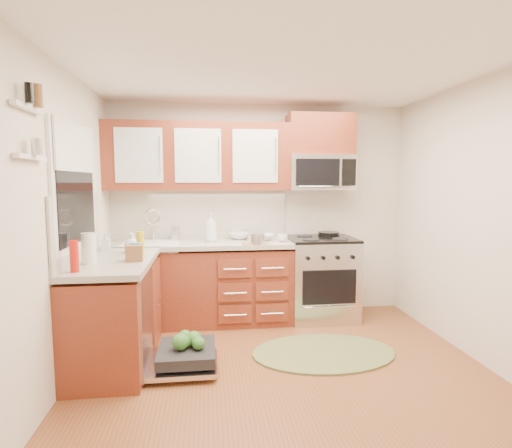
{
  "coord_description": "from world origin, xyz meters",
  "views": [
    {
      "loc": [
        -0.63,
        -3.02,
        1.6
      ],
      "look_at": [
        -0.16,
        0.85,
        1.18
      ],
      "focal_mm": 28.0,
      "sensor_mm": 36.0,
      "label": 1
    }
  ],
  "objects": [
    {
      "name": "floor",
      "position": [
        0.0,
        0.0,
        0.0
      ],
      "size": [
        3.5,
        3.5,
        0.0
      ],
      "primitive_type": "plane",
      "color": "brown",
      "rests_on": "ground"
    },
    {
      "name": "ceiling",
      "position": [
        0.0,
        0.0,
        2.5
      ],
      "size": [
        3.5,
        3.5,
        0.0
      ],
      "primitive_type": "plane",
      "rotation": [
        3.14,
        0.0,
        0.0
      ],
      "color": "white",
      "rests_on": "ground"
    },
    {
      "name": "wall_back",
      "position": [
        0.0,
        1.75,
        1.25
      ],
      "size": [
        3.5,
        0.04,
        2.5
      ],
      "primitive_type": "cube",
      "color": "beige",
      "rests_on": "ground"
    },
    {
      "name": "wall_front",
      "position": [
        0.0,
        -1.75,
        1.25
      ],
      "size": [
        3.5,
        0.04,
        2.5
      ],
      "primitive_type": "cube",
      "color": "beige",
      "rests_on": "ground"
    },
    {
      "name": "wall_left",
      "position": [
        -1.75,
        0.0,
        1.25
      ],
      "size": [
        0.04,
        3.5,
        2.5
      ],
      "primitive_type": "cube",
      "color": "beige",
      "rests_on": "ground"
    },
    {
      "name": "wall_right",
      "position": [
        1.75,
        0.0,
        1.25
      ],
      "size": [
        0.04,
        3.5,
        2.5
      ],
      "primitive_type": "cube",
      "color": "beige",
      "rests_on": "ground"
    },
    {
      "name": "base_cabinet_back",
      "position": [
        -0.73,
        1.45,
        0.42
      ],
      "size": [
        2.05,
        0.6,
        0.85
      ],
      "primitive_type": "cube",
      "color": "#5C2314",
      "rests_on": "ground"
    },
    {
      "name": "base_cabinet_left",
      "position": [
        -1.45,
        0.52,
        0.42
      ],
      "size": [
        0.6,
        1.25,
        0.85
      ],
      "primitive_type": "cube",
      "color": "#5C2314",
      "rests_on": "ground"
    },
    {
      "name": "countertop_back",
      "position": [
        -0.72,
        1.44,
        0.9
      ],
      "size": [
        2.07,
        0.64,
        0.05
      ],
      "primitive_type": "cube",
      "color": "#A29E94",
      "rests_on": "base_cabinet_back"
    },
    {
      "name": "countertop_left",
      "position": [
        -1.44,
        0.53,
        0.9
      ],
      "size": [
        0.64,
        1.27,
        0.05
      ],
      "primitive_type": "cube",
      "color": "#A29E94",
      "rests_on": "base_cabinet_left"
    },
    {
      "name": "backsplash_back",
      "position": [
        -0.73,
        1.74,
        1.21
      ],
      "size": [
        2.05,
        0.02,
        0.57
      ],
      "primitive_type": "cube",
      "color": "#B7B4A4",
      "rests_on": "ground"
    },
    {
      "name": "backsplash_left",
      "position": [
        -1.74,
        0.52,
        1.21
      ],
      "size": [
        0.02,
        1.25,
        0.57
      ],
      "primitive_type": "cube",
      "color": "#B7B4A4",
      "rests_on": "ground"
    },
    {
      "name": "upper_cabinets",
      "position": [
        -0.73,
        1.57,
        1.88
      ],
      "size": [
        2.05,
        0.35,
        0.75
      ],
      "primitive_type": null,
      "color": "#5C2314",
      "rests_on": "ground"
    },
    {
      "name": "cabinet_over_mw",
      "position": [
        0.68,
        1.57,
        2.13
      ],
      "size": [
        0.76,
        0.35,
        0.47
      ],
      "primitive_type": "cube",
      "color": "#5C2314",
      "rests_on": "ground"
    },
    {
      "name": "range",
      "position": [
        0.68,
        1.43,
        0.47
      ],
      "size": [
        0.76,
        0.64,
        0.95
      ],
      "primitive_type": null,
      "color": "silver",
      "rests_on": "ground"
    },
    {
      "name": "microwave",
      "position": [
        0.68,
        1.55,
        1.7
      ],
      "size": [
        0.76,
        0.38,
        0.4
      ],
      "primitive_type": null,
      "color": "silver",
      "rests_on": "ground"
    },
    {
      "name": "sink",
      "position": [
        -1.25,
        1.42,
        0.8
      ],
      "size": [
        0.62,
        0.5,
        0.26
      ],
      "primitive_type": null,
      "color": "white",
      "rests_on": "ground"
    },
    {
      "name": "dishwasher",
      "position": [
        -0.86,
        0.3,
        0.1
      ],
      "size": [
        0.7,
        0.6,
        0.2
      ],
      "primitive_type": null,
      "color": "silver",
      "rests_on": "ground"
    },
    {
      "name": "window",
      "position": [
        -1.74,
        0.5,
        1.55
      ],
      "size": [
        0.03,
        1.05,
        1.05
      ],
      "primitive_type": null,
      "color": "white",
      "rests_on": "ground"
    },
    {
      "name": "window_blind",
      "position": [
        -1.71,
        0.5,
        1.88
      ],
      "size": [
        0.02,
        0.96,
        0.4
      ],
      "primitive_type": "cube",
      "color": "white",
      "rests_on": "ground"
    },
    {
      "name": "shelf_upper",
      "position": [
        -1.72,
        -0.35,
        2.05
      ],
      "size": [
        0.04,
        0.4,
        0.03
      ],
      "primitive_type": "cube",
      "color": "white",
      "rests_on": "ground"
    },
    {
      "name": "shelf_lower",
      "position": [
        -1.72,
        -0.35,
        1.75
      ],
      "size": [
        0.04,
        0.4,
        0.03
      ],
      "primitive_type": "cube",
      "color": "white",
      "rests_on": "ground"
    },
    {
      "name": "rug",
      "position": [
        0.43,
        0.45,
        0.01
      ],
      "size": [
        1.53,
        1.21,
        0.02
      ],
      "primitive_type": null,
      "rotation": [
        0.0,
        0.0,
        -0.28
      ],
      "color": "#636E3F",
      "rests_on": "ground"
    },
    {
      "name": "skillet",
      "position": [
        0.81,
        1.58,
        0.97
      ],
      "size": [
        0.32,
        0.32,
        0.05
      ],
      "primitive_type": "cylinder",
      "rotation": [
        0.0,
        0.0,
        0.35
      ],
      "color": "black",
      "rests_on": "range"
    },
    {
      "name": "stock_pot",
      "position": [
        -0.11,
        1.22,
        0.98
      ],
      "size": [
        0.21,
        0.21,
        0.12
      ],
      "primitive_type": "cylinder",
      "rotation": [
        0.0,
        0.0,
        0.08
      ],
      "color": "silver",
      "rests_on": "countertop_back"
    },
    {
      "name": "cutting_board",
      "position": [
        -0.13,
        1.22,
        0.93
      ],
      "size": [
        0.26,
        0.17,
        0.02
      ],
      "primitive_type": "cube",
      "rotation": [
        0.0,
        0.0,
        0.04
      ],
      "color": "tan",
      "rests_on": "countertop_back"
    },
    {
      "name": "canister",
      "position": [
        -1.0,
        1.57,
        1.01
      ],
      "size": [
        0.14,
        0.14,
        0.17
      ],
      "primitive_type": "cylinder",
      "rotation": [
        0.0,
        0.0,
        0.43
      ],
      "color": "silver",
      "rests_on": "countertop_back"
    },
    {
      "name": "paper_towel_roll",
      "position": [
        -1.6,
        0.35,
        1.05
      ],
      "size": [
        0.15,
        0.15,
        0.26
      ],
      "primitive_type": "cylinder",
      "rotation": [
        0.0,
        0.0,
        -0.36
      ],
      "color": "white",
      "rests_on": "countertop_left"
    },
    {
      "name": "mustard_bottle",
      "position": [
        -1.25,
        0.72,
        1.03
      ],
      "size": [
        0.07,
        0.07,
        0.22
      ],
      "primitive_type": "cylinder",
      "rotation": [
        0.0,
        0.0,
        0.08
      ],
      "color": "gold",
      "rests_on": "countertop_left"
    },
    {
      "name": "red_bottle",
      "position": [
        -1.62,
        0.05,
        1.04
      ],
      "size": [
        0.07,
        0.07,
        0.24
      ],
      "primitive_type": "cylinder",
      "rotation": [
        0.0,
        0.0,
        -0.07
      ],
      "color": "red",
      "rests_on": "countertop_left"
    },
    {
      "name": "wooden_box",
      "position": [
        -1.25,
        0.41,
        0.99
      ],
      "size": [
        0.14,
        0.11,
        0.14
      ],
      "primitive_type": "cube",
      "rotation": [
        0.0,
        0.0,
        0.05
      ],
      "color": "brown",
      "rests_on": "countertop_left"
    },
    {
      "name": "blue_carton",
      "position": [
        -1.25,
        0.48,
        1.0
      ],
      "size": [
        0.09,
        0.06,
        0.15
      ],
      "primitive_type": "cube",
      "rotation": [
        0.0,
        0.0,
        -0.06
      ],
      "color": "teal",
      "rests_on": "countertop_left"
    },
    {
      "name": "bowl_a",
      "position": [
        -0.03,
        1.49,
        0.96
      ],
      "size": [
        0.31,
        0.31,
        0.07
      ],
      "primitive_type": "imported",
      "rotation": [
        0.0,
        0.0,
        -0.07
      ],
      "color": "#999999",
      "rests_on": "countertop_back"
    },
    {
      "name": "bowl_b",
      "position": [
        -0.26,
        1.6,
        0.96
      ],
      "size": [
        0.32,
        0.32,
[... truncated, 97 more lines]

